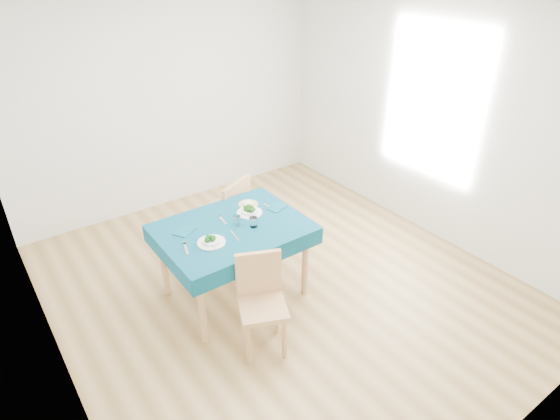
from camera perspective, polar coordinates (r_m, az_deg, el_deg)
room_shell at (r=4.01m, az=-0.00°, el=6.19°), size 4.02×4.52×2.73m
table at (r=4.40m, az=-5.60°, el=-6.23°), size 1.29×0.98×0.76m
chair_near at (r=3.78m, az=-2.14°, el=-11.40°), size 0.50×0.52×0.93m
chair_far at (r=4.99m, az=-7.20°, el=1.06°), size 0.63×0.65×1.15m
bowl_near at (r=3.96m, az=-8.39°, el=-3.57°), size 0.24×0.24×0.07m
bowl_far at (r=4.36m, az=-3.75°, el=0.01°), size 0.24×0.24×0.07m
fork_near at (r=3.95m, az=-11.38°, el=-4.62°), size 0.08×0.19×0.00m
knife_near at (r=4.05m, az=-5.53°, el=-3.12°), size 0.05×0.19×0.00m
fork_far at (r=4.29m, az=-7.05°, el=-1.18°), size 0.04×0.18×0.00m
knife_far at (r=4.45m, az=-1.01°, el=0.25°), size 0.05×0.22×0.00m
napkin_near at (r=4.17m, az=-11.51°, el=-2.52°), size 0.23×0.21×0.01m
napkin_far at (r=4.46m, az=-0.37°, el=0.33°), size 0.20×0.17×0.01m
tumbler_center at (r=4.19m, az=-5.28°, el=-1.28°), size 0.07×0.07×0.09m
tumbler_side at (r=4.15m, az=-3.25°, el=-1.47°), size 0.07×0.07×0.09m
side_plate at (r=4.52m, az=-3.89°, el=0.69°), size 0.19×0.19×0.01m
bread_slice at (r=4.51m, az=-3.90°, el=0.82°), size 0.10×0.10×0.01m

